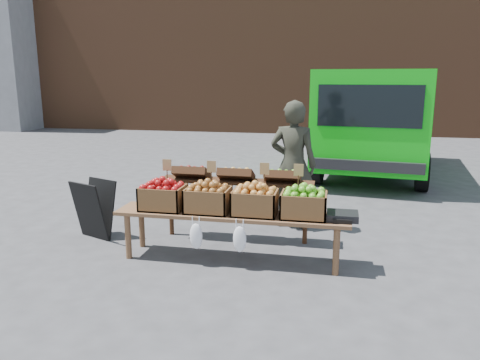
% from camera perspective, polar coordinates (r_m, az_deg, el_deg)
% --- Properties ---
extents(ground, '(80.00, 80.00, 0.00)m').
position_cam_1_polar(ground, '(5.41, -11.31, -10.62)').
color(ground, '#414143').
extents(brick_building, '(24.00, 4.00, 10.00)m').
position_cam_1_polar(brick_building, '(19.89, 6.06, 20.79)').
color(brick_building, brown).
rests_on(brick_building, ground).
extents(delivery_van, '(2.86, 5.22, 2.23)m').
position_cam_1_polar(delivery_van, '(10.80, 16.05, 6.75)').
color(delivery_van, '#08B710').
rests_on(delivery_van, ground).
extents(vendor, '(0.71, 0.51, 1.80)m').
position_cam_1_polar(vendor, '(6.58, 6.49, 1.85)').
color(vendor, '#2A2C22').
rests_on(vendor, ground).
extents(chalkboard_sign, '(0.59, 0.46, 0.79)m').
position_cam_1_polar(chalkboard_sign, '(6.47, -17.34, -3.42)').
color(chalkboard_sign, black).
rests_on(chalkboard_sign, ground).
extents(back_table, '(2.10, 0.44, 1.04)m').
position_cam_1_polar(back_table, '(6.10, -0.45, -2.55)').
color(back_table, '#361F10').
rests_on(back_table, ground).
extents(display_bench, '(2.70, 0.56, 0.57)m').
position_cam_1_polar(display_bench, '(5.48, -1.06, -6.89)').
color(display_bench, brown).
rests_on(display_bench, ground).
extents(crate_golden_apples, '(0.50, 0.40, 0.28)m').
position_cam_1_polar(crate_golden_apples, '(5.59, -9.36, -2.12)').
color(crate_golden_apples, maroon).
rests_on(crate_golden_apples, display_bench).
extents(crate_russet_pears, '(0.50, 0.40, 0.28)m').
position_cam_1_polar(crate_russet_pears, '(5.42, -3.91, -2.44)').
color(crate_russet_pears, brown).
rests_on(crate_russet_pears, display_bench).
extents(crate_red_apples, '(0.50, 0.40, 0.28)m').
position_cam_1_polar(crate_red_apples, '(5.30, 1.83, -2.75)').
color(crate_red_apples, '#A68521').
rests_on(crate_red_apples, display_bench).
extents(crate_green_apples, '(0.50, 0.40, 0.28)m').
position_cam_1_polar(crate_green_apples, '(5.24, 7.77, -3.04)').
color(crate_green_apples, '#59892D').
rests_on(crate_green_apples, display_bench).
extents(weighing_scale, '(0.34, 0.30, 0.08)m').
position_cam_1_polar(weighing_scale, '(5.26, 12.37, -4.30)').
color(weighing_scale, black).
rests_on(weighing_scale, display_bench).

